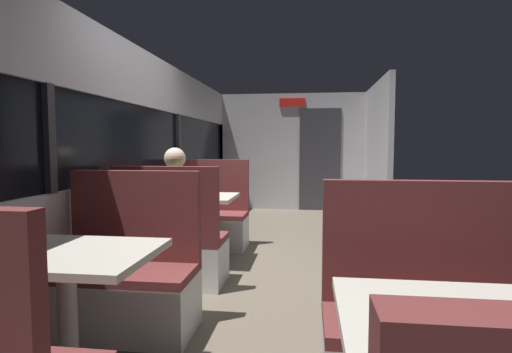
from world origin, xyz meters
The scene contains 12 objects.
ground_plane centered at (0.00, 0.00, -0.01)m, with size 3.30×9.20×0.02m, color #665B4C.
carriage_window_panel_left centered at (-1.45, 0.00, 1.11)m, with size 0.09×8.48×2.30m.
carriage_end_bulkhead centered at (0.06, 4.19, 1.14)m, with size 2.90×0.11×2.30m.
carriage_aisle_panel_right centered at (1.45, 3.00, 1.15)m, with size 0.08×2.40×2.30m, color #B2B2B7.
dining_table_near_window centered at (-0.89, -2.09, 0.64)m, with size 0.90×0.70×0.74m.
bench_near_window_facing_entry centered at (-0.89, -1.39, 0.33)m, with size 0.95×0.50×1.10m.
dining_table_mid_window centered at (-0.89, 0.26, 0.64)m, with size 0.90×0.70×0.74m.
bench_mid_window_facing_end centered at (-0.89, -0.44, 0.33)m, with size 0.95×0.50×1.10m.
bench_mid_window_facing_entry centered at (-0.89, 0.96, 0.33)m, with size 0.95×0.50×1.10m.
dining_table_front_aisle centered at (0.89, -2.69, 0.64)m, with size 0.90×0.70×0.74m.
bench_front_aisle_facing_entry centered at (0.89, -1.99, 0.33)m, with size 0.95×0.50×1.10m.
seated_passenger centered at (-0.89, -0.37, 0.54)m, with size 0.47×0.55×1.26m.
Camera 1 is at (0.35, -4.02, 1.28)m, focal length 28.86 mm.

